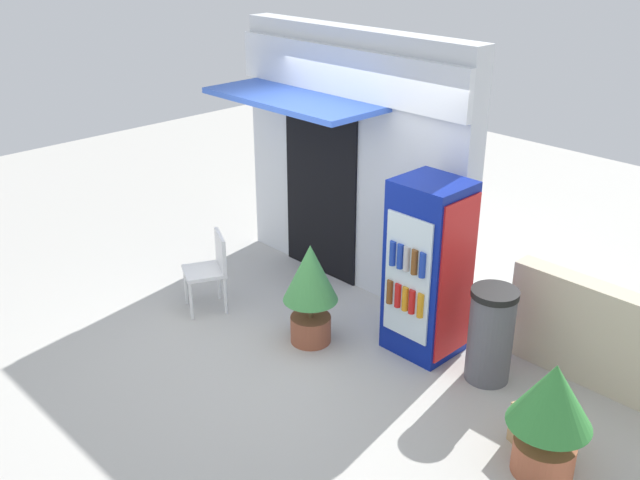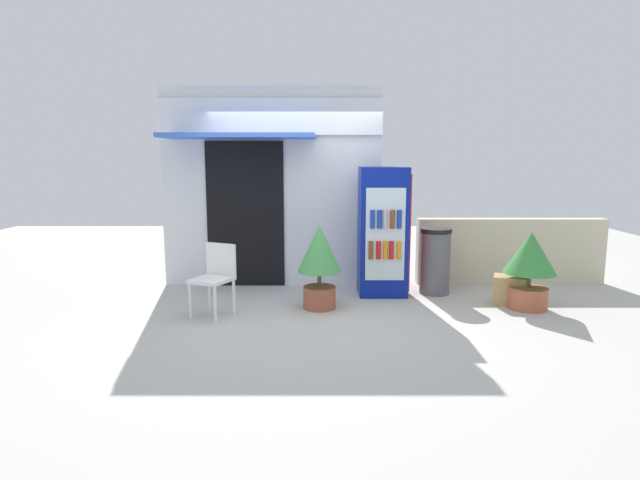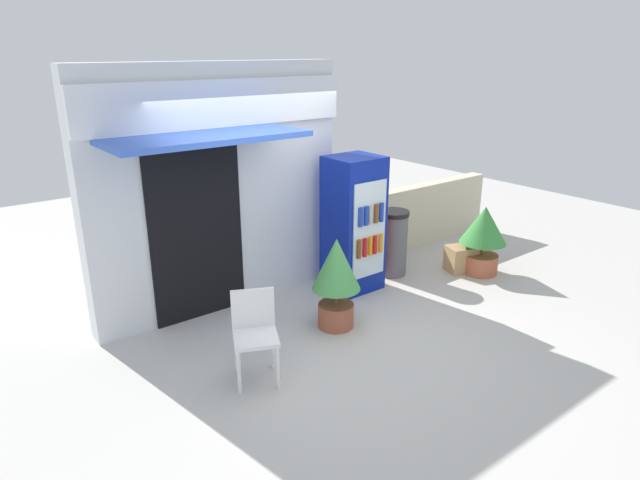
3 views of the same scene
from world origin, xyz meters
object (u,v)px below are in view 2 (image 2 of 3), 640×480
object	(u,v)px
drink_cooler	(383,231)
potted_plant_curbside	(529,263)
plastic_chair	(215,274)
cardboard_box	(509,290)
potted_plant_near_shop	(319,259)
trash_bin	(435,261)

from	to	relation	value
drink_cooler	potted_plant_curbside	distance (m)	1.90
plastic_chair	potted_plant_curbside	world-z (taller)	potted_plant_curbside
plastic_chair	cardboard_box	world-z (taller)	plastic_chair
potted_plant_near_shop	cardboard_box	bearing A→B (deg)	4.50
trash_bin	plastic_chair	bearing A→B (deg)	-160.16
trash_bin	cardboard_box	xyz separation A→B (m)	(0.85, -0.53, -0.28)
drink_cooler	trash_bin	xyz separation A→B (m)	(0.73, 0.02, -0.41)
trash_bin	cardboard_box	world-z (taller)	trash_bin
drink_cooler	plastic_chair	size ratio (longest dim) A/B	2.04
cardboard_box	potted_plant_near_shop	bearing A→B (deg)	-175.50
potted_plant_curbside	trash_bin	size ratio (longest dim) A/B	1.06
potted_plant_curbside	cardboard_box	distance (m)	0.48
drink_cooler	potted_plant_near_shop	world-z (taller)	drink_cooler
trash_bin	cardboard_box	size ratio (longest dim) A/B	2.30
potted_plant_curbside	cardboard_box	xyz separation A→B (m)	(-0.16, 0.21, -0.40)
plastic_chair	potted_plant_curbside	xyz separation A→B (m)	(3.84, 0.27, 0.08)
drink_cooler	cardboard_box	world-z (taller)	drink_cooler
drink_cooler	trash_bin	bearing A→B (deg)	1.68
trash_bin	cardboard_box	bearing A→B (deg)	-32.16
potted_plant_curbside	potted_plant_near_shop	bearing A→B (deg)	179.56
drink_cooler	cardboard_box	bearing A→B (deg)	-18.01
potted_plant_near_shop	potted_plant_curbside	bearing A→B (deg)	-0.44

